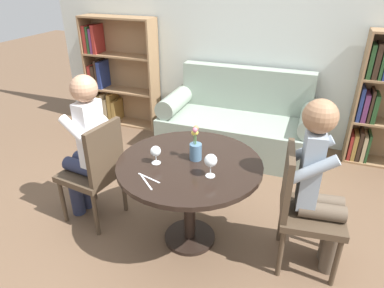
{
  "coord_description": "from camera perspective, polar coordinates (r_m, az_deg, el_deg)",
  "views": [
    {
      "loc": [
        0.74,
        -1.95,
        1.93
      ],
      "look_at": [
        0.0,
        0.05,
        0.83
      ],
      "focal_mm": 32.0,
      "sensor_mm": 36.0,
      "label": 1
    }
  ],
  "objects": [
    {
      "name": "person_right",
      "position": [
        2.39,
        20.53,
        -6.23
      ],
      "size": [
        0.44,
        0.37,
        1.25
      ],
      "rotation": [
        0.0,
        0.0,
        1.69
      ],
      "color": "brown",
      "rests_on": "ground_plane"
    },
    {
      "name": "person_left",
      "position": [
        2.83,
        -17.3,
        -0.45
      ],
      "size": [
        0.44,
        0.38,
        1.26
      ],
      "rotation": [
        0.0,
        0.0,
        -1.71
      ],
      "color": "#282D47",
      "rests_on": "ground_plane"
    },
    {
      "name": "flower_vase",
      "position": [
        2.42,
        0.6,
        -0.7
      ],
      "size": [
        0.09,
        0.09,
        0.26
      ],
      "color": "slate",
      "rests_on": "round_table"
    },
    {
      "name": "chair_left",
      "position": [
        2.85,
        -15.65,
        -3.98
      ],
      "size": [
        0.47,
        0.47,
        0.9
      ],
      "rotation": [
        0.0,
        0.0,
        -1.71
      ],
      "color": "#473828",
      "rests_on": "ground_plane"
    },
    {
      "name": "ground_plane",
      "position": [
        2.84,
        -0.36,
        -15.4
      ],
      "size": [
        16.0,
        16.0,
        0.0
      ],
      "primitive_type": "plane",
      "color": "brown"
    },
    {
      "name": "wine_glass_right",
      "position": [
        2.21,
        3.14,
        -2.87
      ],
      "size": [
        0.09,
        0.09,
        0.16
      ],
      "color": "white",
      "rests_on": "round_table"
    },
    {
      "name": "round_table",
      "position": [
        2.48,
        -0.4,
        -5.47
      ],
      "size": [
        1.04,
        1.04,
        0.71
      ],
      "color": "black",
      "rests_on": "ground_plane"
    },
    {
      "name": "fork_left_setting",
      "position": [
        2.26,
        -7.2,
        -5.64
      ],
      "size": [
        0.18,
        0.07,
        0.0
      ],
      "color": "silver",
      "rests_on": "round_table"
    },
    {
      "name": "wine_glass_left",
      "position": [
        2.38,
        -6.09,
        -1.29
      ],
      "size": [
        0.07,
        0.07,
        0.13
      ],
      "color": "white",
      "rests_on": "round_table"
    },
    {
      "name": "bookshelf_left",
      "position": [
        4.77,
        -12.74,
        10.95
      ],
      "size": [
        0.98,
        0.28,
        1.4
      ],
      "color": "#93704C",
      "rests_on": "ground_plane"
    },
    {
      "name": "knife_left_setting",
      "position": [
        2.22,
        -7.63,
        -6.33
      ],
      "size": [
        0.15,
        0.14,
        0.0
      ],
      "color": "silver",
      "rests_on": "round_table"
    },
    {
      "name": "chair_right",
      "position": [
        2.47,
        17.85,
        -9.64
      ],
      "size": [
        0.47,
        0.47,
        0.9
      ],
      "rotation": [
        0.0,
        0.0,
        1.69
      ],
      "color": "#473828",
      "rests_on": "ground_plane"
    },
    {
      "name": "couch",
      "position": [
        3.99,
        7.86,
        3.11
      ],
      "size": [
        1.75,
        0.8,
        0.92
      ],
      "color": "gray",
      "rests_on": "ground_plane"
    },
    {
      "name": "back_wall",
      "position": [
        4.1,
        10.27,
        18.8
      ],
      "size": [
        5.2,
        0.05,
        2.7
      ],
      "color": "silver",
      "rests_on": "ground_plane"
    }
  ]
}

